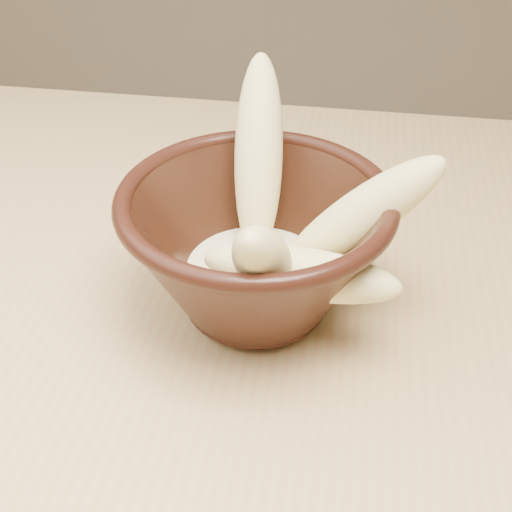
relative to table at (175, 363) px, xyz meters
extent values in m
cube|color=tan|center=(0.00, 0.00, 0.06)|extent=(1.20, 0.80, 0.04)
cylinder|color=black|center=(0.08, 0.00, 0.08)|extent=(0.09, 0.09, 0.01)
cylinder|color=black|center=(0.08, 0.00, 0.11)|extent=(0.09, 0.09, 0.01)
torus|color=black|center=(0.08, 0.00, 0.19)|extent=(0.22, 0.22, 0.01)
cylinder|color=beige|center=(0.08, 0.00, 0.12)|extent=(0.12, 0.12, 0.02)
ellipsoid|color=#F5E890|center=(0.07, 0.06, 0.19)|extent=(0.05, 0.13, 0.16)
ellipsoid|color=#F5E890|center=(0.16, 0.01, 0.18)|extent=(0.14, 0.04, 0.14)
ellipsoid|color=#F5E890|center=(0.11, -0.04, 0.15)|extent=(0.16, 0.07, 0.05)
ellipsoid|color=#F5E890|center=(0.09, -0.06, 0.17)|extent=(0.04, 0.13, 0.13)
camera|label=1|loc=(0.15, -0.45, 0.48)|focal=50.00mm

